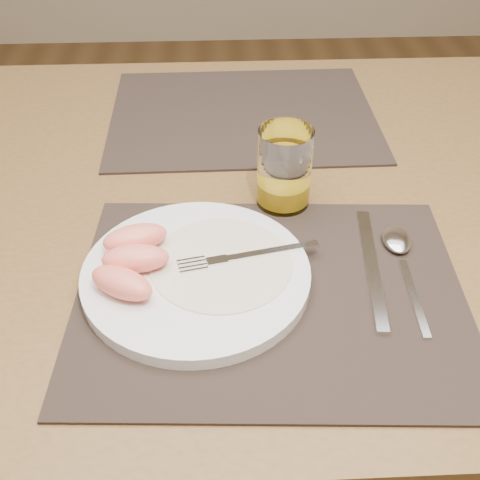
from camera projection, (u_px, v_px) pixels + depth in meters
name	position (u px, v px, depth m)	size (l,w,h in m)	color
ground	(242.00, 464.00, 1.35)	(5.00, 5.00, 0.00)	brown
table	(243.00, 233.00, 0.92)	(1.40, 0.90, 0.75)	brown
placemat_near	(270.00, 294.00, 0.70)	(0.45, 0.35, 0.00)	#2E231D
placemat_far	(243.00, 114.00, 1.04)	(0.45, 0.35, 0.00)	#2E231D
plate	(196.00, 275.00, 0.71)	(0.27, 0.27, 0.02)	white
plate_dressing	(221.00, 263.00, 0.71)	(0.17, 0.17, 0.00)	white
fork	(237.00, 257.00, 0.72)	(0.17, 0.05, 0.00)	silver
knife	(373.00, 277.00, 0.72)	(0.04, 0.22, 0.01)	silver
spoon	(399.00, 247.00, 0.75)	(0.04, 0.19, 0.01)	silver
juice_glass	(284.00, 171.00, 0.81)	(0.07, 0.07, 0.11)	white
grapefruit_wedges	(131.00, 259.00, 0.70)	(0.09, 0.14, 0.03)	#FF7F68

